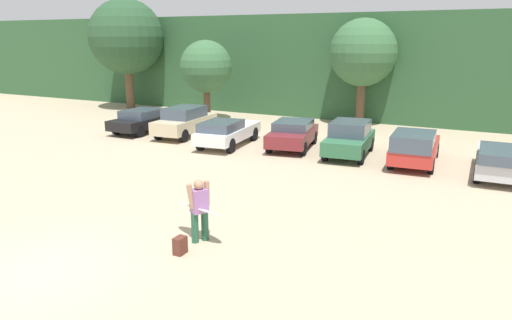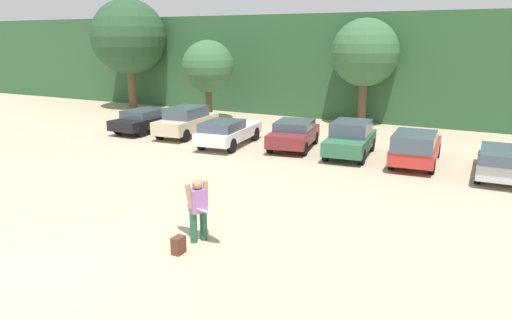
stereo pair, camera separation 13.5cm
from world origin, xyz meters
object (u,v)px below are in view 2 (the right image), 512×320
parked_car_white (228,132)px  parked_car_maroon (294,134)px  parked_car_champagne (186,121)px  person_adult (198,207)px  surfboard_white (197,208)px  parked_car_black (147,119)px  parked_car_silver (503,160)px  parked_car_red (416,147)px  parked_car_forest_green (351,138)px  backpack_dropped (178,245)px

parked_car_white → parked_car_maroon: 3.31m
parked_car_champagne → parked_car_maroon: 6.47m
person_adult → surfboard_white: person_adult is taller
parked_car_black → parked_car_silver: size_ratio=0.98×
parked_car_silver → surfboard_white: size_ratio=2.60×
parked_car_red → parked_car_forest_green: bearing=79.5°
parked_car_maroon → parked_car_silver: (9.20, -0.98, -0.02)m
parked_car_red → backpack_dropped: (-3.75, -11.65, -0.57)m
parked_car_forest_green → parked_car_silver: parked_car_forest_green is taller
parked_car_red → surfboard_white: size_ratio=2.60×
parked_car_red → parked_car_maroon: bearing=80.8°
parked_car_white → person_adult: size_ratio=2.76×
parked_car_white → surfboard_white: parked_car_white is taller
parked_car_forest_green → parked_car_red: parked_car_forest_green is taller
backpack_dropped → surfboard_white: bearing=94.1°
person_adult → parked_car_maroon: bearing=-49.7°
person_adult → surfboard_white: (-0.08, 0.08, -0.09)m
parked_car_white → parked_car_forest_green: size_ratio=1.12×
parked_car_white → parked_car_red: bearing=-93.0°
parked_car_red → person_adult: bearing=157.4°
parked_car_black → parked_car_champagne: bearing=-89.9°
parked_car_red → person_adult: 11.40m
parked_car_white → surfboard_white: size_ratio=2.66×
parked_car_black → surfboard_white: bearing=-134.8°
parked_car_champagne → parked_car_red: parked_car_champagne is taller
parked_car_champagne → parked_car_white: 3.52m
parked_car_black → backpack_dropped: (11.42, -12.27, -0.48)m
parked_car_forest_green → person_adult: size_ratio=2.45×
parked_car_maroon → parked_car_red: size_ratio=0.91×
parked_car_black → surfboard_white: size_ratio=2.56×
parked_car_black → parked_car_forest_green: 12.22m
parked_car_silver → backpack_dropped: 13.31m
parked_car_black → parked_car_maroon: 9.31m
parked_car_black → parked_car_champagne: size_ratio=1.02×
surfboard_white → parked_car_silver: bearing=-110.3°
parked_car_black → backpack_dropped: size_ratio=10.16×
parked_car_black → backpack_dropped: bearing=-137.0°
person_adult → backpack_dropped: person_adult is taller
parked_car_forest_green → surfboard_white: (-0.87, -11.05, 0.06)m
parked_car_white → surfboard_white: 11.43m
parked_car_maroon → backpack_dropped: parked_car_maroon is taller
parked_car_black → parked_car_silver: (18.51, -1.02, 0.01)m
parked_car_champagne → parked_car_white: (3.34, -1.12, -0.11)m
parked_car_champagne → parked_car_white: bearing=-112.7°
parked_car_black → parked_car_silver: 18.54m
parked_car_black → parked_car_champagne: parked_car_champagne is taller
parked_car_black → parked_car_red: bearing=-92.3°
parked_car_champagne → backpack_dropped: bearing=-149.3°
parked_car_black → person_adult: (11.43, -11.39, 0.27)m
parked_car_white → person_adult: (5.26, -10.28, 0.23)m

